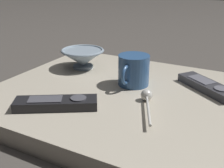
{
  "coord_description": "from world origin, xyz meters",
  "views": [
    {
      "loc": [
        0.6,
        0.29,
        0.33
      ],
      "look_at": [
        0.01,
        -0.03,
        0.06
      ],
      "focal_mm": 45.36,
      "sensor_mm": 36.0,
      "label": 1
    }
  ],
  "objects_px": {
    "tv_remote_near": "(56,103)",
    "coffee_mug": "(133,70)",
    "cereal_bowl": "(83,57)",
    "tv_remote_far": "(207,86)",
    "teaspoon": "(147,97)"
  },
  "relations": [
    {
      "from": "tv_remote_near",
      "to": "coffee_mug",
      "type": "bearing_deg",
      "value": 155.35
    },
    {
      "from": "cereal_bowl",
      "to": "coffee_mug",
      "type": "relative_size",
      "value": 1.19
    },
    {
      "from": "cereal_bowl",
      "to": "tv_remote_far",
      "type": "relative_size",
      "value": 0.79
    },
    {
      "from": "coffee_mug",
      "to": "tv_remote_far",
      "type": "distance_m",
      "value": 0.2
    },
    {
      "from": "cereal_bowl",
      "to": "tv_remote_near",
      "type": "distance_m",
      "value": 0.28
    },
    {
      "from": "teaspoon",
      "to": "tv_remote_near",
      "type": "bearing_deg",
      "value": -54.99
    },
    {
      "from": "coffee_mug",
      "to": "tv_remote_far",
      "type": "relative_size",
      "value": 0.66
    },
    {
      "from": "coffee_mug",
      "to": "teaspoon",
      "type": "distance_m",
      "value": 0.12
    },
    {
      "from": "cereal_bowl",
      "to": "teaspoon",
      "type": "relative_size",
      "value": 0.93
    },
    {
      "from": "coffee_mug",
      "to": "tv_remote_far",
      "type": "xyz_separation_m",
      "value": [
        -0.06,
        0.18,
        -0.03
      ]
    },
    {
      "from": "cereal_bowl",
      "to": "teaspoon",
      "type": "distance_m",
      "value": 0.31
    },
    {
      "from": "coffee_mug",
      "to": "teaspoon",
      "type": "xyz_separation_m",
      "value": [
        0.09,
        0.08,
        -0.03
      ]
    },
    {
      "from": "teaspoon",
      "to": "tv_remote_near",
      "type": "relative_size",
      "value": 0.78
    },
    {
      "from": "coffee_mug",
      "to": "tv_remote_near",
      "type": "distance_m",
      "value": 0.23
    },
    {
      "from": "cereal_bowl",
      "to": "coffee_mug",
      "type": "bearing_deg",
      "value": 74.58
    }
  ]
}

